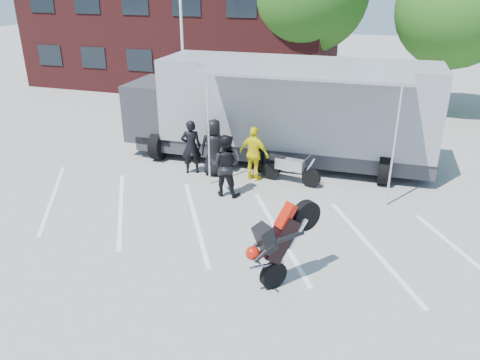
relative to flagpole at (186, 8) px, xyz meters
The scene contains 12 objects.
ground 12.83m from the flagpole, 58.02° to the right, with size 100.00×100.00×0.00m, color gray.
parking_bay_lines 12.06m from the flagpole, 55.25° to the right, with size 18.00×5.00×0.01m, color white.
office_building 8.97m from the flagpole, 115.15° to the left, with size 18.00×8.00×7.00m, color #4A1817.
flagpole is the anchor object (origin of this frame).
tree_mid 12.31m from the flagpole, 23.97° to the left, with size 5.44×5.44×7.68m.
transporter_truck 8.19m from the flagpole, 35.56° to the right, with size 11.56×5.57×3.68m, color gray, non-canonical shape.
parked_motorcycle 9.69m from the flagpole, 43.16° to the right, with size 0.69×2.07×1.09m, color #B2B2B7, non-canonical shape.
stunt_bike_rider 14.01m from the flagpole, 55.93° to the right, with size 0.85×1.80×2.12m, color black, non-canonical shape.
spectator_leather_a 7.82m from the flagpole, 59.57° to the right, with size 0.96×0.62×1.96m, color black.
spectator_leather_b 7.57m from the flagpole, 66.18° to the right, with size 0.69×0.45×1.88m, color black.
spectator_leather_c 9.28m from the flagpole, 59.05° to the right, with size 0.95×0.74×1.96m, color black.
spectator_hivis 8.56m from the flagpole, 50.20° to the right, with size 1.09×0.45×1.85m, color #FFED0D.
Camera 1 is at (2.57, -9.68, 6.27)m, focal length 35.00 mm.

